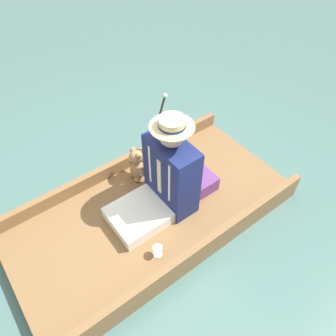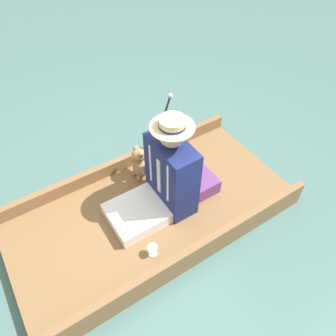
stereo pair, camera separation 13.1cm
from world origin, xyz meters
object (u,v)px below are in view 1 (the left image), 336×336
at_px(walking_cane, 157,124).
at_px(teddy_bear, 137,165).
at_px(seated_person, 165,178).
at_px(wine_glass, 158,250).

bearing_deg(walking_cane, teddy_bear, 109.73).
distance_m(seated_person, teddy_bear, 0.44).
height_order(seated_person, wine_glass, seated_person).
xyz_separation_m(teddy_bear, walking_cane, (0.12, -0.32, 0.25)).
distance_m(teddy_bear, wine_glass, 0.83).
height_order(seated_person, teddy_bear, seated_person).
bearing_deg(seated_person, walking_cane, -27.21).
distance_m(seated_person, walking_cane, 0.60).
bearing_deg(wine_glass, teddy_bear, -22.70).
xyz_separation_m(teddy_bear, wine_glass, (-0.77, 0.32, -0.09)).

